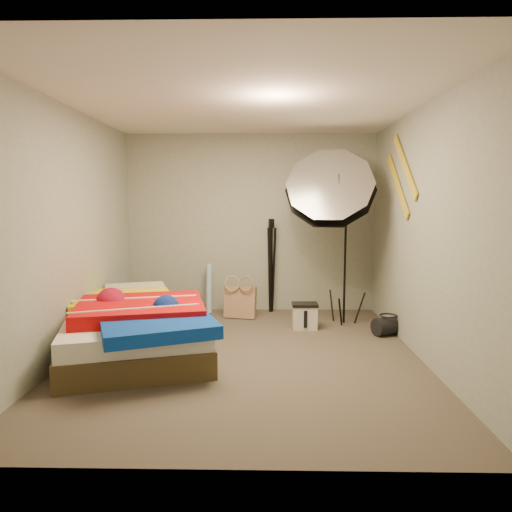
{
  "coord_description": "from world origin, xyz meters",
  "views": [
    {
      "loc": [
        0.2,
        -4.49,
        1.56
      ],
      "look_at": [
        0.1,
        0.6,
        0.95
      ],
      "focal_mm": 32.0,
      "sensor_mm": 36.0,
      "label": 1
    }
  ],
  "objects_px": {
    "camera_case": "(305,317)",
    "camera_tripod": "(271,259)",
    "duffel_bag": "(388,326)",
    "bed": "(137,326)",
    "wrapping_roll": "(209,289)",
    "photo_umbrella": "(330,192)",
    "tote_bag": "(240,302)"
  },
  "relations": [
    {
      "from": "camera_case",
      "to": "camera_tripod",
      "type": "distance_m",
      "value": 1.14
    },
    {
      "from": "duffel_bag",
      "to": "bed",
      "type": "height_order",
      "value": "bed"
    },
    {
      "from": "wrapping_roll",
      "to": "duffel_bag",
      "type": "xyz_separation_m",
      "value": [
        2.23,
        -1.03,
        -0.24
      ]
    },
    {
      "from": "duffel_bag",
      "to": "photo_umbrella",
      "type": "height_order",
      "value": "photo_umbrella"
    },
    {
      "from": "camera_case",
      "to": "camera_tripod",
      "type": "height_order",
      "value": "camera_tripod"
    },
    {
      "from": "camera_case",
      "to": "camera_tripod",
      "type": "bearing_deg",
      "value": 114.19
    },
    {
      "from": "bed",
      "to": "photo_umbrella",
      "type": "xyz_separation_m",
      "value": [
        2.13,
        1.13,
        1.4
      ]
    },
    {
      "from": "duffel_bag",
      "to": "photo_umbrella",
      "type": "relative_size",
      "value": 0.15
    },
    {
      "from": "duffel_bag",
      "to": "photo_umbrella",
      "type": "distance_m",
      "value": 1.76
    },
    {
      "from": "camera_case",
      "to": "photo_umbrella",
      "type": "bearing_deg",
      "value": 32.05
    },
    {
      "from": "wrapping_roll",
      "to": "duffel_bag",
      "type": "distance_m",
      "value": 2.47
    },
    {
      "from": "camera_case",
      "to": "bed",
      "type": "height_order",
      "value": "bed"
    },
    {
      "from": "bed",
      "to": "tote_bag",
      "type": "bearing_deg",
      "value": 55.78
    },
    {
      "from": "tote_bag",
      "to": "bed",
      "type": "bearing_deg",
      "value": -113.57
    },
    {
      "from": "tote_bag",
      "to": "bed",
      "type": "height_order",
      "value": "bed"
    },
    {
      "from": "tote_bag",
      "to": "photo_umbrella",
      "type": "xyz_separation_m",
      "value": [
        1.14,
        -0.33,
        1.47
      ]
    },
    {
      "from": "camera_case",
      "to": "duffel_bag",
      "type": "relative_size",
      "value": 0.85
    },
    {
      "from": "duffel_bag",
      "to": "camera_tripod",
      "type": "height_order",
      "value": "camera_tripod"
    },
    {
      "from": "camera_tripod",
      "to": "tote_bag",
      "type": "bearing_deg",
      "value": -140.54
    },
    {
      "from": "camera_case",
      "to": "photo_umbrella",
      "type": "xyz_separation_m",
      "value": [
        0.32,
        0.2,
        1.54
      ]
    },
    {
      "from": "wrapping_roll",
      "to": "camera_case",
      "type": "height_order",
      "value": "wrapping_roll"
    },
    {
      "from": "wrapping_roll",
      "to": "camera_tripod",
      "type": "relative_size",
      "value": 0.52
    },
    {
      "from": "wrapping_roll",
      "to": "bed",
      "type": "height_order",
      "value": "wrapping_roll"
    },
    {
      "from": "wrapping_roll",
      "to": "photo_umbrella",
      "type": "relative_size",
      "value": 0.29
    },
    {
      "from": "tote_bag",
      "to": "camera_case",
      "type": "xyz_separation_m",
      "value": [
        0.82,
        -0.53,
        -0.06
      ]
    },
    {
      "from": "wrapping_roll",
      "to": "camera_case",
      "type": "bearing_deg",
      "value": -31.78
    },
    {
      "from": "bed",
      "to": "photo_umbrella",
      "type": "distance_m",
      "value": 2.79
    },
    {
      "from": "camera_case",
      "to": "bed",
      "type": "xyz_separation_m",
      "value": [
        -1.82,
        -0.93,
        0.14
      ]
    },
    {
      "from": "tote_bag",
      "to": "wrapping_roll",
      "type": "distance_m",
      "value": 0.54
    },
    {
      "from": "wrapping_roll",
      "to": "photo_umbrella",
      "type": "distance_m",
      "value": 2.16
    },
    {
      "from": "wrapping_roll",
      "to": "camera_tripod",
      "type": "height_order",
      "value": "camera_tripod"
    },
    {
      "from": "photo_umbrella",
      "to": "wrapping_roll",
      "type": "bearing_deg",
      "value": 159.69
    }
  ]
}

